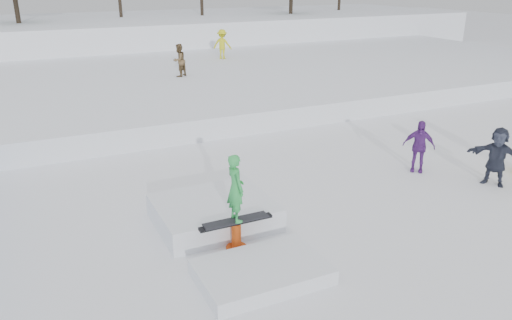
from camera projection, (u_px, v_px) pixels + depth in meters
name	position (u px, v px, depth m)	size (l,w,h in m)	color
ground	(275.00, 240.00, 10.85)	(120.00, 120.00, 0.00)	white
snow_berm	(82.00, 36.00, 35.78)	(60.00, 14.00, 2.40)	white
snow_midrise	(123.00, 84.00, 24.23)	(50.00, 18.00, 0.80)	white
walker_olive	(179.00, 60.00, 23.68)	(0.75, 0.58, 1.54)	brown
walker_ygreen	(222.00, 44.00, 28.65)	(1.07, 0.62, 1.66)	#CAC917
spectator_purple	(419.00, 146.00, 14.37)	(0.90, 0.37, 1.53)	#5E2881
spectator_dark	(497.00, 156.00, 13.45)	(1.50, 0.48, 1.61)	#292E3E
jib_rail_feature	(226.00, 224.00, 10.87)	(2.60, 4.40, 2.11)	white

